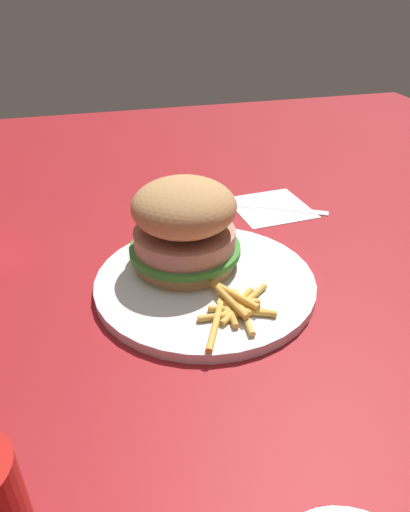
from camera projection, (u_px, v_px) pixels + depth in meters
ground_plane at (187, 294)px, 0.54m from camera, size 1.60×1.60×0.00m
plate at (205, 283)px, 0.55m from camera, size 0.25×0.25×0.01m
sandwich at (184, 225)px, 0.55m from camera, size 0.13×0.13×0.11m
fries_pile at (235, 307)px, 0.49m from camera, size 0.11×0.09×0.01m
napkin at (271, 207)px, 0.73m from camera, size 0.12×0.12×0.00m
fork at (270, 206)px, 0.73m from camera, size 0.10×0.16×0.00m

